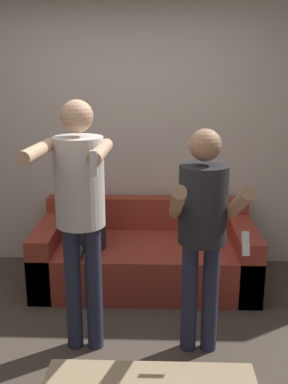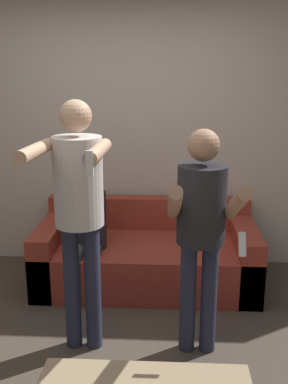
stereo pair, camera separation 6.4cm
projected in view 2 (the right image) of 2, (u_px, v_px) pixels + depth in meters
ground_plane at (106, 368)px, 2.96m from camera, size 14.00×14.00×0.00m
wall_back at (128, 128)px, 4.32m from camera, size 6.40×0.06×2.70m
couch at (147, 256)px, 4.11m from camera, size 1.94×0.95×0.70m
person_standing_left at (78, 199)px, 2.90m from camera, size 0.44×0.75×1.73m
person_standing_right at (201, 221)px, 2.89m from camera, size 0.44×0.73×1.55m
person_seated at (88, 226)px, 3.82m from camera, size 0.31×0.53×1.12m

